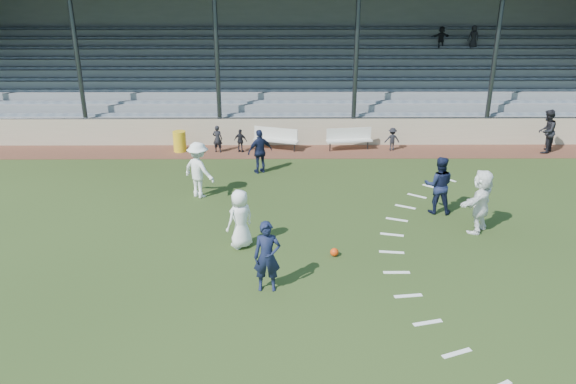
% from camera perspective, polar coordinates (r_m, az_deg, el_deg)
% --- Properties ---
extents(ground, '(90.00, 90.00, 0.00)m').
position_cam_1_polar(ground, '(14.92, 0.06, -8.23)').
color(ground, '#283B18').
rests_on(ground, ground).
extents(cinder_track, '(34.00, 2.00, 0.02)m').
position_cam_1_polar(cinder_track, '(24.58, -0.12, 4.13)').
color(cinder_track, '#562F22').
rests_on(cinder_track, ground).
extents(retaining_wall, '(34.00, 0.18, 1.20)m').
position_cam_1_polar(retaining_wall, '(25.41, -0.13, 6.11)').
color(retaining_wall, '#B9A98E').
rests_on(retaining_wall, ground).
extents(bench_left, '(2.02, 1.08, 0.95)m').
position_cam_1_polar(bench_left, '(24.73, -1.25, 5.63)').
color(bench_left, silver).
rests_on(bench_left, cinder_track).
extents(bench_right, '(2.04, 0.73, 0.95)m').
position_cam_1_polar(bench_right, '(24.83, 6.21, 5.57)').
color(bench_right, silver).
rests_on(bench_right, cinder_track).
extents(trash_bin, '(0.56, 0.56, 0.89)m').
position_cam_1_polar(trash_bin, '(24.92, -10.95, 5.07)').
color(trash_bin, yellow).
rests_on(trash_bin, cinder_track).
extents(football, '(0.23, 0.23, 0.23)m').
position_cam_1_polar(football, '(15.74, 4.73, -6.11)').
color(football, '#E13E0D').
rests_on(football, ground).
extents(player_white_lead, '(1.00, 0.97, 1.73)m').
position_cam_1_polar(player_white_lead, '(15.94, -4.87, -2.74)').
color(player_white_lead, white).
rests_on(player_white_lead, ground).
extents(player_navy_lead, '(0.68, 0.45, 1.83)m').
position_cam_1_polar(player_navy_lead, '(13.79, -2.14, -6.58)').
color(player_navy_lead, '#141A37').
rests_on(player_navy_lead, ground).
extents(player_navy_mid, '(1.03, 0.86, 1.91)m').
position_cam_1_polar(player_navy_mid, '(18.73, 15.06, 0.68)').
color(player_navy_mid, '#141A37').
rests_on(player_navy_mid, ground).
extents(player_white_wing, '(1.46, 1.34, 1.97)m').
position_cam_1_polar(player_white_wing, '(19.61, -9.06, 2.22)').
color(player_white_wing, white).
rests_on(player_white_wing, ground).
extents(player_navy_wing, '(1.09, 0.83, 1.73)m').
position_cam_1_polar(player_navy_wing, '(21.80, -2.85, 4.14)').
color(player_navy_wing, '#141A37').
rests_on(player_navy_wing, ground).
extents(player_white_back, '(1.62, 1.77, 1.97)m').
position_cam_1_polar(player_white_back, '(17.75, 18.99, -0.87)').
color(player_white_back, white).
rests_on(player_white_back, ground).
extents(official, '(1.13, 1.16, 1.88)m').
position_cam_1_polar(official, '(26.62, 24.80, 5.62)').
color(official, black).
rests_on(official, cinder_track).
extents(sub_left_near, '(0.49, 0.38, 1.19)m').
position_cam_1_polar(sub_left_near, '(24.51, -7.17, 5.38)').
color(sub_left_near, black).
rests_on(sub_left_near, cinder_track).
extents(sub_left_far, '(0.64, 0.41, 1.01)m').
position_cam_1_polar(sub_left_far, '(24.43, -4.84, 5.21)').
color(sub_left_far, black).
rests_on(sub_left_far, cinder_track).
extents(sub_right, '(0.66, 0.38, 1.01)m').
position_cam_1_polar(sub_right, '(25.02, 10.54, 5.31)').
color(sub_right, black).
rests_on(sub_right, cinder_track).
extents(grandstand, '(34.60, 9.00, 6.61)m').
position_cam_1_polar(grandstand, '(29.65, -0.17, 11.56)').
color(grandstand, gray).
rests_on(grandstand, ground).
extents(penalty_arc, '(3.89, 14.63, 0.01)m').
position_cam_1_polar(penalty_arc, '(15.50, 15.63, -7.86)').
color(penalty_arc, white).
rests_on(penalty_arc, ground).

